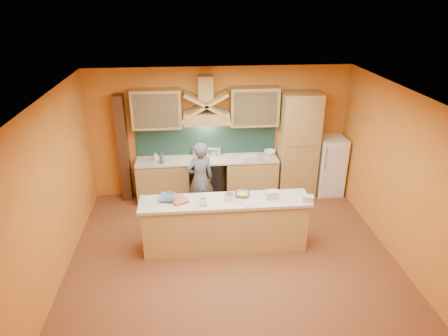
{
  "coord_description": "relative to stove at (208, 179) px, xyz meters",
  "views": [
    {
      "loc": [
        -0.67,
        -5.61,
        4.19
      ],
      "look_at": [
        -0.06,
        0.9,
        1.27
      ],
      "focal_mm": 32.0,
      "sensor_mm": 36.0,
      "label": 1
    }
  ],
  "objects": [
    {
      "name": "jar_large",
      "position": [
        -0.72,
        -1.87,
        0.57
      ],
      "size": [
        0.17,
        0.17,
        0.15
      ],
      "primitive_type": "cylinder",
      "rotation": [
        0.0,
        0.0,
        -0.14
      ],
      "color": "silver",
      "rests_on": "island_top"
    },
    {
      "name": "kitchen_scale",
      "position": [
        0.27,
        -1.91,
        0.55
      ],
      "size": [
        0.17,
        0.17,
        0.11
      ],
      "primitive_type": "cube",
      "rotation": [
        0.0,
        0.0,
        0.3
      ],
      "color": "white",
      "rests_on": "island_top"
    },
    {
      "name": "mixing_bowl",
      "position": [
        0.51,
        -1.77,
        0.53
      ],
      "size": [
        0.32,
        0.32,
        0.06
      ],
      "primitive_type": "imported",
      "rotation": [
        0.0,
        0.0,
        -0.3
      ],
      "color": "silver",
      "rests_on": "island_top"
    },
    {
      "name": "grocery_bag_b",
      "position": [
        1.58,
        -2.08,
        0.55
      ],
      "size": [
        0.2,
        0.18,
        0.11
      ],
      "primitive_type": "cube",
      "rotation": [
        0.0,
        0.0,
        -0.24
      ],
      "color": "beige",
      "rests_on": "island_top"
    },
    {
      "name": "wall_front",
      "position": [
        0.3,
        -4.7,
        0.95
      ],
      "size": [
        5.5,
        0.02,
        2.8
      ],
      "primitive_type": "cube",
      "color": "orange",
      "rests_on": "floor"
    },
    {
      "name": "range_hood",
      "position": [
        0.0,
        0.05,
        1.37
      ],
      "size": [
        0.92,
        0.5,
        0.24
      ],
      "primitive_type": "cube",
      "color": "tan",
      "rests_on": "wall_back"
    },
    {
      "name": "person",
      "position": [
        -0.18,
        -0.72,
        0.33
      ],
      "size": [
        0.66,
        0.53,
        1.56
      ],
      "primitive_type": "imported",
      "rotation": [
        0.0,
        0.0,
        3.45
      ],
      "color": "slate",
      "rests_on": "floor"
    },
    {
      "name": "jar_small",
      "position": [
        -0.18,
        -2.04,
        0.56
      ],
      "size": [
        0.13,
        0.13,
        0.13
      ],
      "primitive_type": "cylinder",
      "rotation": [
        0.0,
        0.0,
        0.3
      ],
      "color": "white",
      "rests_on": "island_top"
    },
    {
      "name": "soap_bottle_a",
      "position": [
        -1.08,
        0.03,
        0.56
      ],
      "size": [
        0.1,
        0.1,
        0.18
      ],
      "primitive_type": "imported",
      "rotation": [
        0.0,
        0.0,
        0.26
      ],
      "color": "silver",
      "rests_on": "counter_top"
    },
    {
      "name": "wall_left",
      "position": [
        -2.45,
        -2.2,
        0.95
      ],
      "size": [
        0.02,
        5.0,
        2.8
      ],
      "primitive_type": "cube",
      "color": "orange",
      "rests_on": "floor"
    },
    {
      "name": "stove",
      "position": [
        0.0,
        0.0,
        0.0
      ],
      "size": [
        0.6,
        0.58,
        0.9
      ],
      "primitive_type": "cube",
      "color": "black",
      "rests_on": "floor"
    },
    {
      "name": "base_cabinet_right",
      "position": [
        0.95,
        0.0,
        -0.02
      ],
      "size": [
        1.1,
        0.6,
        0.86
      ],
      "primitive_type": "cube",
      "color": "tan",
      "rests_on": "floor"
    },
    {
      "name": "pot_small",
      "position": [
        0.13,
        0.17,
        0.52
      ],
      "size": [
        0.26,
        0.26,
        0.14
      ],
      "primitive_type": "cylinder",
      "rotation": [
        0.0,
        0.0,
        -0.36
      ],
      "color": "#BBB9C1",
      "rests_on": "stove"
    },
    {
      "name": "trim_column_left",
      "position": [
        -1.75,
        0.15,
        0.7
      ],
      "size": [
        0.2,
        0.3,
        2.3
      ],
      "primitive_type": "cube",
      "color": "#472816",
      "rests_on": "floor"
    },
    {
      "name": "bowl_back",
      "position": [
        1.38,
        0.15,
        0.51
      ],
      "size": [
        0.31,
        0.31,
        0.08
      ],
      "primitive_type": "imported",
      "rotation": [
        0.0,
        0.0,
        0.26
      ],
      "color": "white",
      "rests_on": "counter_top"
    },
    {
      "name": "pantry_column",
      "position": [
        1.95,
        0.0,
        0.7
      ],
      "size": [
        0.8,
        0.6,
        2.3
      ],
      "primitive_type": "cube",
      "color": "tan",
      "rests_on": "floor"
    },
    {
      "name": "floor",
      "position": [
        0.3,
        -2.2,
        -0.45
      ],
      "size": [
        5.5,
        5.0,
        0.01
      ],
      "primitive_type": "cube",
      "color": "brown",
      "rests_on": "ground"
    },
    {
      "name": "cloth",
      "position": [
        0.58,
        -2.05,
        0.5
      ],
      "size": [
        0.29,
        0.26,
        0.02
      ],
      "primitive_type": "cube",
      "rotation": [
        0.0,
        0.0,
        0.49
      ],
      "color": "beige",
      "rests_on": "island_top"
    },
    {
      "name": "island_top",
      "position": [
        0.2,
        -1.9,
        0.47
      ],
      "size": [
        2.9,
        0.62,
        0.05
      ],
      "primitive_type": "cube",
      "color": "beige",
      "rests_on": "island_body"
    },
    {
      "name": "ceiling",
      "position": [
        0.3,
        -2.2,
        2.35
      ],
      "size": [
        5.5,
        5.0,
        0.01
      ],
      "primitive_type": "cube",
      "color": "white",
      "rests_on": "wall_back"
    },
    {
      "name": "pot_large",
      "position": [
        -0.13,
        -0.03,
        0.54
      ],
      "size": [
        0.3,
        0.3,
        0.17
      ],
      "primitive_type": "cylinder",
      "rotation": [
        0.0,
        0.0,
        0.14
      ],
      "color": "silver",
      "rests_on": "stove"
    },
    {
      "name": "fridge",
      "position": [
        2.7,
        0.0,
        0.2
      ],
      "size": [
        0.58,
        0.6,
        1.3
      ],
      "primitive_type": "cube",
      "color": "white",
      "rests_on": "floor"
    },
    {
      "name": "base_cabinet_left",
      "position": [
        -0.95,
        0.0,
        -0.02
      ],
      "size": [
        1.1,
        0.6,
        0.86
      ],
      "primitive_type": "cube",
      "color": "tan",
      "rests_on": "floor"
    },
    {
      "name": "backsplash",
      "position": [
        -0.0,
        0.28,
        0.8
      ],
      "size": [
        3.0,
        0.03,
        0.7
      ],
      "primitive_type": "cube",
      "color": "#17342E",
      "rests_on": "wall_back"
    },
    {
      "name": "book_lower",
      "position": [
        -0.7,
        -1.9,
        0.51
      ],
      "size": [
        0.39,
        0.43,
        0.03
      ],
      "primitive_type": "imported",
      "rotation": [
        0.0,
        0.0,
        0.49
      ],
      "color": "#AF4E3E",
      "rests_on": "island_top"
    },
    {
      "name": "book_upper",
      "position": [
        -0.9,
        -1.74,
        0.53
      ],
      "size": [
        0.27,
        0.34,
        0.02
      ],
      "primitive_type": "imported",
      "rotation": [
        0.0,
        0.0,
        -0.13
      ],
      "color": "teal",
      "rests_on": "island_top"
    },
    {
      "name": "upper_cabinet_right",
      "position": [
        1.0,
        0.12,
        1.55
      ],
      "size": [
        1.0,
        0.35,
        0.8
      ],
      "primitive_type": "cube",
      "color": "tan",
      "rests_on": "wall_back"
    },
    {
      "name": "upper_cabinet_left",
      "position": [
        -1.0,
        0.12,
        1.55
      ],
      "size": [
        1.0,
        0.35,
        0.8
      ],
      "primitive_type": "cube",
      "color": "tan",
      "rests_on": "wall_back"
    },
    {
      "name": "hood_chimney",
      "position": [
        0.0,
        0.15,
        1.95
      ],
      "size": [
        0.3,
        0.3,
        0.5
      ],
      "primitive_type": "cube",
      "color": "tan",
      "rests_on": "wall_back"
    },
    {
      "name": "dish_rack",
      "position": [
        0.88,
        -0.17,
        0.53
      ],
      "size": [
        0.36,
        0.31,
        0.11
      ],
      "primitive_type": "cube",
      "rotation": [
        0.0,
        0.0,
        0.21
      ],
      "color": "silver",
      "rests_on": "counter_top"
    },
    {
      "name": "wall_back",
      "position": [
        0.3,
        0.3,
        0.95
      ],
      "size": [
        5.5,
        0.02,
        2.8
      ],
      "primitive_type": "cube",
      "color": "orange",
      "rests_on": "floor"
    },
    {
      "name": "island_body",
      "position": [
        0.2,
        -1.9,
        -0.01
      ],
      "size": [
        2.8,
        0.55,
        0.88
      ],
      "primitive_type": "cube",
      "color": "tan",
      "rests_on": "floor"
    },
    {
      "name": "grocery_bag_a",
      "position": [
        1.0,
        -1.89,
        0.56
      ],
      "size": [
        0.21,
        0.18,
        0.13
      ],
      "primitive_type": "cube",
      "rotation": [
        0.0,
        0.0,
        0.09
      ],
      "color": "beige",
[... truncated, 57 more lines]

